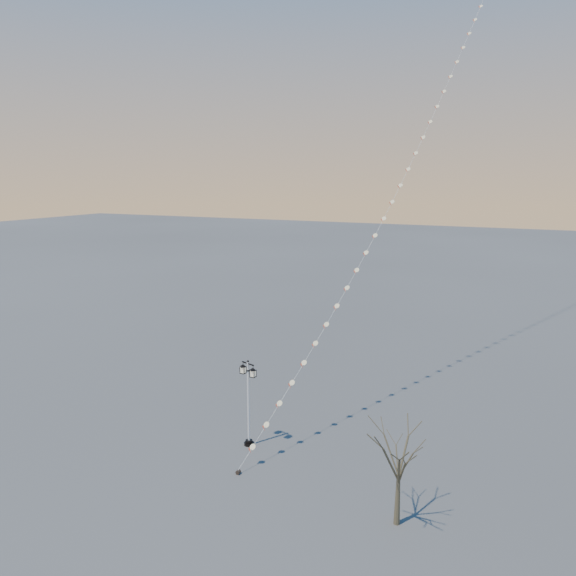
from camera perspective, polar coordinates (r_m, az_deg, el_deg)
The scene contains 4 objects.
ground at distance 30.65m, azimuth -5.76°, elevation -17.77°, with size 300.00×300.00×0.00m, color #4F4F4F.
street_lamp at distance 31.96m, azimuth -3.99°, elevation -11.00°, with size 1.21×0.71×4.97m.
bare_tree at distance 25.58m, azimuth 11.08°, elevation -16.59°, with size 2.59×2.59×4.29m.
kite_train at distance 41.81m, azimuth 12.08°, elevation 14.75°, with size 8.06×36.22×35.30m.
Camera 1 is at (14.04, -22.85, 14.84)m, focal length 35.49 mm.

